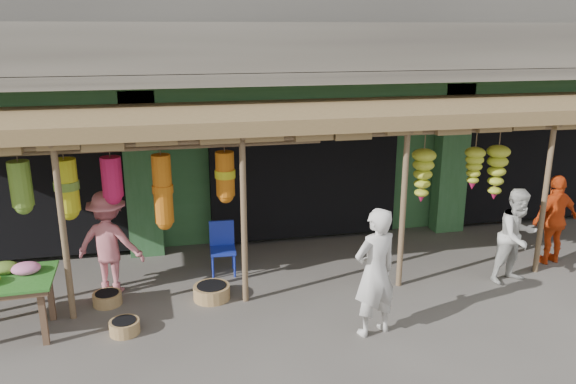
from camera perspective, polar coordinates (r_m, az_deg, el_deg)
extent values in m
plane|color=#514C47|center=(9.24, 4.88, -9.45)|extent=(80.00, 80.00, 0.00)
cube|color=#2D6033|center=(13.56, -1.39, 5.65)|extent=(16.00, 5.70, 3.00)
cube|color=gray|center=(9.94, 2.48, 11.64)|extent=(16.00, 0.90, 0.22)
cube|color=gray|center=(9.53, 3.15, 14.44)|extent=(16.00, 0.10, 0.80)
cube|color=#2D6033|center=(10.36, 1.88, 9.89)|extent=(16.00, 0.35, 0.35)
cube|color=yellow|center=(10.28, -26.40, 7.61)|extent=(1.70, 0.06, 0.55)
cube|color=#B21414|center=(10.24, -26.45, 7.58)|extent=(1.30, 0.02, 0.30)
cube|color=black|center=(11.52, -24.37, 1.50)|extent=(3.60, 2.00, 2.50)
cube|color=black|center=(11.53, 0.66, 2.99)|extent=(3.60, 2.00, 2.50)
cube|color=black|center=(13.54, 21.80, 3.82)|extent=(3.60, 2.00, 2.50)
cube|color=#2D6033|center=(10.30, -14.59, 1.69)|extent=(0.60, 0.35, 3.00)
cube|color=#2D6033|center=(11.69, 16.26, 3.26)|extent=(0.60, 0.35, 3.00)
cylinder|color=brown|center=(8.32, -21.84, -3.89)|extent=(0.09, 0.09, 2.60)
cylinder|color=brown|center=(8.26, -4.50, -2.88)|extent=(0.09, 0.09, 2.60)
cylinder|color=brown|center=(8.92, 11.61, -1.70)|extent=(0.09, 0.09, 2.60)
cylinder|color=brown|center=(10.17, 24.61, -0.64)|extent=(0.09, 0.09, 2.60)
cylinder|color=brown|center=(8.20, 4.03, 5.69)|extent=(12.90, 0.08, 0.08)
cylinder|color=brown|center=(8.31, -15.38, 4.23)|extent=(5.50, 0.06, 0.06)
cube|color=brown|center=(9.28, 3.63, 8.06)|extent=(14.00, 2.70, 0.22)
cube|color=brown|center=(8.14, -23.58, -11.78)|extent=(0.08, 0.08, 0.72)
cube|color=brown|center=(8.74, -22.96, -9.73)|extent=(0.08, 0.08, 0.72)
ellipsoid|color=pink|center=(8.38, -25.08, -7.04)|extent=(0.38, 0.32, 0.16)
ellipsoid|color=olive|center=(8.52, -26.86, -6.89)|extent=(0.38, 0.32, 0.16)
cylinder|color=#1B2DAF|center=(9.45, -7.63, -7.62)|extent=(0.04, 0.04, 0.40)
cylinder|color=#1B2DAF|center=(9.46, -5.44, -7.50)|extent=(0.04, 0.04, 0.40)
cylinder|color=#1B2DAF|center=(9.77, -7.71, -6.77)|extent=(0.04, 0.04, 0.40)
cylinder|color=#1B2DAF|center=(9.79, -5.60, -6.66)|extent=(0.04, 0.04, 0.40)
cube|color=#1B2DAF|center=(9.53, -6.64, -5.92)|extent=(0.44, 0.44, 0.05)
cube|color=#1B2DAF|center=(9.63, -6.75, -4.16)|extent=(0.42, 0.06, 0.45)
cylinder|color=brown|center=(9.02, -17.87, -10.28)|extent=(0.56, 0.56, 0.18)
cylinder|color=#966A43|center=(8.83, -7.75, -10.05)|extent=(0.73, 0.73, 0.22)
cylinder|color=#A5834D|center=(8.17, -16.27, -13.03)|extent=(0.46, 0.46, 0.19)
imported|color=silver|center=(7.60, 8.84, -8.07)|extent=(0.75, 0.60, 1.79)
imported|color=silver|center=(9.79, 22.26, -4.17)|extent=(0.88, 0.75, 1.58)
imported|color=#DD4814|center=(10.85, 25.46, -2.53)|extent=(0.99, 0.53, 1.60)
imported|color=#CA6B74|center=(9.13, -17.70, -4.92)|extent=(1.21, 0.94, 1.64)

